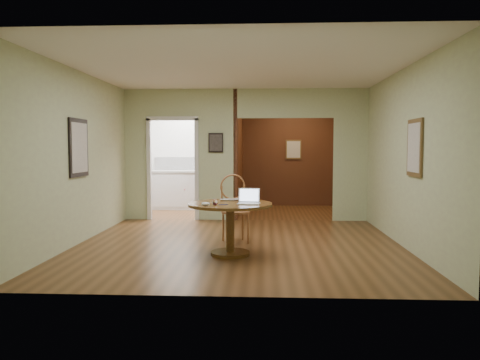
{
  "coord_description": "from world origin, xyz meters",
  "views": [
    {
      "loc": [
        0.38,
        -7.11,
        1.51
      ],
      "look_at": [
        0.03,
        -0.2,
        1.02
      ],
      "focal_mm": 35.0,
      "sensor_mm": 36.0,
      "label": 1
    }
  ],
  "objects_px": {
    "dining_table": "(230,217)",
    "chair": "(234,204)",
    "open_laptop": "(249,199)",
    "closed_laptop": "(232,200)"
  },
  "relations": [
    {
      "from": "chair",
      "to": "open_laptop",
      "type": "xyz_separation_m",
      "value": [
        0.26,
        -0.99,
        0.19
      ]
    },
    {
      "from": "dining_table",
      "to": "chair",
      "type": "distance_m",
      "value": 0.95
    },
    {
      "from": "chair",
      "to": "open_laptop",
      "type": "relative_size",
      "value": 3.41
    },
    {
      "from": "chair",
      "to": "closed_laptop",
      "type": "height_order",
      "value": "chair"
    },
    {
      "from": "open_laptop",
      "to": "closed_laptop",
      "type": "height_order",
      "value": "open_laptop"
    },
    {
      "from": "dining_table",
      "to": "chair",
      "type": "height_order",
      "value": "chair"
    },
    {
      "from": "open_laptop",
      "to": "closed_laptop",
      "type": "distance_m",
      "value": 0.41
    },
    {
      "from": "closed_laptop",
      "to": "dining_table",
      "type": "bearing_deg",
      "value": -104.69
    },
    {
      "from": "dining_table",
      "to": "closed_laptop",
      "type": "bearing_deg",
      "value": 88.65
    },
    {
      "from": "chair",
      "to": "open_laptop",
      "type": "height_order",
      "value": "chair"
    }
  ]
}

